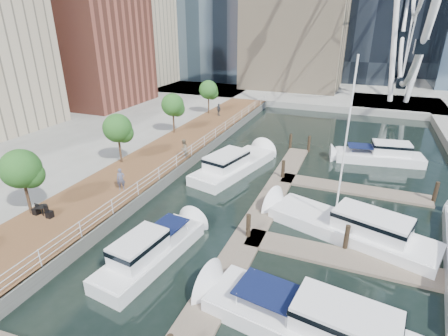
% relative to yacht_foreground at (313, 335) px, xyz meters
% --- Properties ---
extents(ground, '(520.00, 520.00, 0.00)m').
position_rel_yacht_foreground_xyz_m(ground, '(-8.15, -1.81, 0.00)').
color(ground, black).
rests_on(ground, ground).
extents(boardwalk, '(6.00, 60.00, 1.00)m').
position_rel_yacht_foreground_xyz_m(boardwalk, '(-17.15, 13.19, 0.50)').
color(boardwalk, brown).
rests_on(boardwalk, ground).
extents(seawall, '(0.25, 60.00, 1.00)m').
position_rel_yacht_foreground_xyz_m(seawall, '(-14.15, 13.19, 0.50)').
color(seawall, '#595954').
rests_on(seawall, ground).
extents(land_far, '(200.00, 114.00, 1.00)m').
position_rel_yacht_foreground_xyz_m(land_far, '(-8.15, 100.19, 0.50)').
color(land_far, gray).
rests_on(land_far, ground).
extents(pier, '(14.00, 12.00, 1.00)m').
position_rel_yacht_foreground_xyz_m(pier, '(5.85, 50.19, 0.50)').
color(pier, gray).
rests_on(pier, ground).
extents(railing, '(0.10, 60.00, 1.05)m').
position_rel_yacht_foreground_xyz_m(railing, '(-14.25, 13.19, 1.52)').
color(railing, white).
rests_on(railing, boardwalk).
extents(floating_docks, '(16.00, 34.00, 2.60)m').
position_rel_yacht_foreground_xyz_m(floating_docks, '(-0.18, 8.17, 0.49)').
color(floating_docks, '#6D6051').
rests_on(floating_docks, ground).
extents(midrise_condos, '(19.00, 67.00, 28.00)m').
position_rel_yacht_foreground_xyz_m(midrise_condos, '(-41.72, 25.01, 13.42)').
color(midrise_condos, '#BCAD8E').
rests_on(midrise_condos, ground).
extents(street_trees, '(2.60, 42.60, 4.60)m').
position_rel_yacht_foreground_xyz_m(street_trees, '(-19.55, 12.19, 4.29)').
color(street_trees, '#3F2B1C').
rests_on(street_trees, ground).
extents(yacht_foreground, '(11.57, 4.64, 2.15)m').
position_rel_yacht_foreground_xyz_m(yacht_foreground, '(0.00, 0.00, 0.00)').
color(yacht_foreground, white).
rests_on(yacht_foreground, ground).
extents(pedestrian_near, '(0.76, 0.70, 1.74)m').
position_rel_yacht_foreground_xyz_m(pedestrian_near, '(-15.98, 7.50, 1.87)').
color(pedestrian_near, '#4D5067').
rests_on(pedestrian_near, boardwalk).
extents(pedestrian_mid, '(0.73, 0.92, 1.85)m').
position_rel_yacht_foreground_xyz_m(pedestrian_mid, '(-14.65, 15.38, 1.92)').
color(pedestrian_mid, '#807059').
rests_on(pedestrian_mid, boardwalk).
extents(pedestrian_far, '(1.06, 0.86, 1.69)m').
position_rel_yacht_foreground_xyz_m(pedestrian_far, '(-17.69, 31.43, 1.85)').
color(pedestrian_far, '#343941').
rests_on(pedestrian_far, boardwalk).
extents(moored_yachts, '(23.58, 36.66, 11.50)m').
position_rel_yacht_foreground_xyz_m(moored_yachts, '(0.57, 8.81, 0.00)').
color(moored_yachts, white).
rests_on(moored_yachts, ground).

